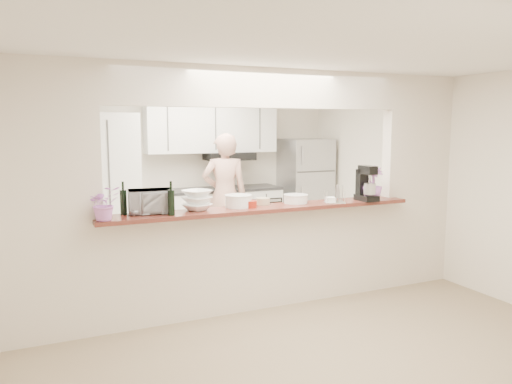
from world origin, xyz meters
TOP-DOWN VIEW (x-y plane):
  - floor at (0.00, 0.00)m, footprint 6.00×6.00m
  - tile_overlay at (0.00, 1.55)m, footprint 5.00×2.90m
  - partition at (0.00, 0.00)m, footprint 5.00×0.15m
  - bar_counter at (0.00, -0.00)m, footprint 3.40×0.38m
  - kitchen_cabinets at (-0.19, 2.72)m, footprint 3.15×0.62m
  - refrigerator at (2.05, 2.65)m, footprint 0.75×0.70m
  - flower_left at (-1.60, -0.15)m, footprint 0.32×0.29m
  - wine_bottle_a at (-1.40, 0.07)m, footprint 0.06×0.06m
  - wine_bottle_b at (-1.00, -0.15)m, footprint 0.06×0.06m
  - toaster_oven at (-1.15, 0.05)m, footprint 0.44×0.32m
  - serving_bowls at (-0.70, 0.01)m, footprint 0.36×0.36m
  - plate_stack_a at (-0.25, 0.03)m, footprint 0.28×0.28m
  - plate_stack_b at (0.42, 0.03)m, footprint 0.27×0.27m
  - red_bowl at (-0.15, -0.03)m, footprint 0.15×0.15m
  - tan_bowl at (0.05, 0.08)m, footprint 0.15×0.15m
  - utensil_caddy at (0.80, -0.15)m, footprint 0.24×0.18m
  - stand_mixer at (1.22, -0.14)m, footprint 0.17×0.27m
  - flower_right at (1.30, -0.15)m, footprint 0.28×0.28m
  - person at (0.37, 2.08)m, footprint 0.74×0.58m

SIDE VIEW (x-z plane):
  - floor at x=0.00m, z-range 0.00..0.00m
  - tile_overlay at x=0.00m, z-range 0.00..0.01m
  - bar_counter at x=0.00m, z-range 0.03..1.12m
  - refrigerator at x=2.05m, z-range 0.00..1.70m
  - person at x=0.37m, z-range 0.00..1.80m
  - kitchen_cabinets at x=-0.19m, z-range -0.15..2.10m
  - red_bowl at x=-0.15m, z-range 1.09..1.16m
  - tan_bowl at x=0.05m, z-range 1.09..1.16m
  - plate_stack_b at x=0.42m, z-range 1.09..1.18m
  - plate_stack_a at x=-0.25m, z-range 1.09..1.22m
  - utensil_caddy at x=0.80m, z-range 1.07..1.27m
  - serving_bowls at x=-0.70m, z-range 1.09..1.29m
  - toaster_oven at x=-1.15m, z-range 1.09..1.32m
  - wine_bottle_a at x=-1.40m, z-range 1.06..1.37m
  - wine_bottle_b at x=-1.00m, z-range 1.05..1.38m
  - flower_left at x=-1.60m, z-range 1.09..1.40m
  - stand_mixer at x=1.22m, z-range 1.07..1.46m
  - flower_right at x=1.30m, z-range 1.09..1.48m
  - partition at x=0.00m, z-range 0.23..2.73m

